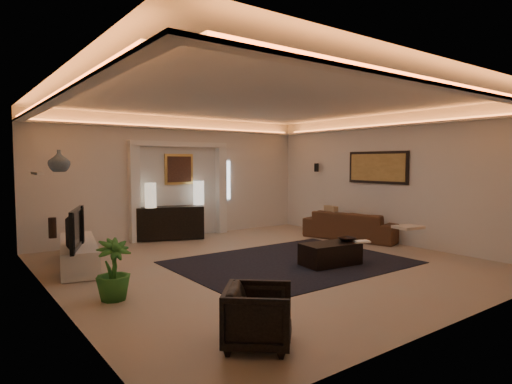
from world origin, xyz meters
TOP-DOWN VIEW (x-y plane):
  - floor at (0.00, 0.00)m, footprint 7.00×7.00m
  - ceiling at (0.00, 0.00)m, footprint 7.00×7.00m
  - wall_back at (0.00, 3.50)m, footprint 7.00×0.00m
  - wall_front at (0.00, -3.50)m, footprint 7.00×0.00m
  - wall_left at (-3.50, 0.00)m, footprint 0.00×7.00m
  - wall_right at (3.50, 0.00)m, footprint 0.00×7.00m
  - cove_soffit at (0.00, 0.00)m, footprint 7.00×7.00m
  - daylight_slit at (1.35, 3.48)m, footprint 0.25×0.03m
  - area_rug at (0.40, -0.20)m, footprint 4.00×3.00m
  - pilaster_left at (-1.15, 3.40)m, footprint 0.22×0.20m
  - pilaster_right at (1.15, 3.40)m, footprint 0.22×0.20m
  - alcove_header at (0.00, 3.40)m, footprint 2.52×0.20m
  - painting_frame at (0.00, 3.47)m, footprint 0.74×0.04m
  - painting_canvas at (0.00, 3.44)m, footprint 0.62×0.02m
  - art_panel_frame at (3.47, 0.30)m, footprint 0.04×1.64m
  - art_panel_gold at (3.44, 0.30)m, footprint 0.02×1.50m
  - wall_sconce at (3.38, 2.20)m, footprint 0.12×0.12m
  - wall_niche at (-3.44, 1.40)m, footprint 0.10×0.55m
  - console at (-0.35, 3.25)m, footprint 1.60×0.98m
  - lamp_left at (-0.83, 3.25)m, footprint 0.33×0.33m
  - lamp_right at (0.41, 3.25)m, footprint 0.33×0.33m
  - media_ledge at (-2.76, 1.84)m, footprint 1.03×2.34m
  - tv at (-3.05, 1.18)m, footprint 1.10×0.56m
  - figurine at (-3.05, 2.46)m, footprint 0.17×0.17m
  - ginger_jar at (-3.15, 1.25)m, footprint 0.42×0.42m
  - plant at (-2.87, -0.39)m, footprint 0.48×0.48m
  - sofa at (3.15, 0.76)m, footprint 2.37×1.45m
  - throw_blanket at (2.68, -1.07)m, footprint 0.56×0.49m
  - throw_pillow at (2.93, 1.24)m, footprint 0.21×0.44m
  - coffee_table at (0.83, -0.76)m, footprint 1.08×0.68m
  - bowl at (1.20, -0.80)m, footprint 0.31×0.31m
  - magazine at (1.34, -1.03)m, footprint 0.32×0.28m
  - armchair at (-2.18, -2.66)m, footprint 0.92×0.92m

SIDE VIEW (x-z plane):
  - floor at x=0.00m, z-range 0.00..0.00m
  - area_rug at x=0.40m, z-range 0.00..0.01m
  - coffee_table at x=0.83m, z-range 0.02..0.39m
  - media_ledge at x=-2.76m, z-range 0.01..0.44m
  - armchair at x=-2.18m, z-range 0.00..0.60m
  - sofa at x=3.15m, z-range 0.00..0.65m
  - console at x=-0.35m, z-range 0.02..0.78m
  - plant at x=-2.87m, z-range 0.00..0.81m
  - magazine at x=1.34m, z-range 0.41..0.44m
  - bowl at x=1.20m, z-range 0.41..0.48m
  - throw_blanket at x=2.68m, z-range 0.52..0.58m
  - throw_pillow at x=2.93m, z-range 0.34..0.76m
  - figurine at x=-3.05m, z-range 0.45..0.83m
  - tv at x=-3.05m, z-range 0.45..1.10m
  - lamp_left at x=-0.83m, z-range 0.81..1.37m
  - lamp_right at x=0.41m, z-range 0.80..1.38m
  - pilaster_left at x=-1.15m, z-range 0.00..2.20m
  - pilaster_right at x=1.15m, z-range 0.00..2.20m
  - daylight_slit at x=1.35m, z-range 0.85..1.85m
  - wall_back at x=0.00m, z-range -2.05..4.95m
  - wall_front at x=0.00m, z-range -2.05..4.95m
  - wall_left at x=-3.50m, z-range -2.05..4.95m
  - wall_right at x=3.50m, z-range -2.05..4.95m
  - painting_frame at x=0.00m, z-range 1.28..2.02m
  - painting_canvas at x=0.00m, z-range 1.34..1.96m
  - wall_niche at x=-3.44m, z-range 1.63..1.67m
  - wall_sconce at x=3.38m, z-range 1.57..1.79m
  - art_panel_gold at x=3.44m, z-range 1.39..2.01m
  - art_panel_frame at x=3.47m, z-range 1.33..2.07m
  - ginger_jar at x=-3.15m, z-range 1.67..2.01m
  - alcove_header at x=0.00m, z-range 2.19..2.31m
  - cove_soffit at x=0.00m, z-range 2.60..2.64m
  - ceiling at x=0.00m, z-range 2.90..2.90m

